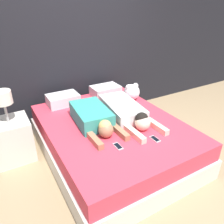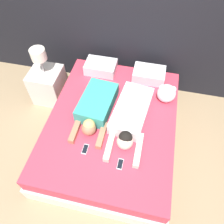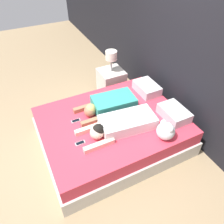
% 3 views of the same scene
% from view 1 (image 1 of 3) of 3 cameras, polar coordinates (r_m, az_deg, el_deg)
% --- Properties ---
extents(ground_plane, '(12.00, 12.00, 0.00)m').
position_cam_1_polar(ground_plane, '(3.15, 0.00, -10.54)').
color(ground_plane, '#9E8460').
extents(wall_back, '(12.00, 0.06, 2.60)m').
position_cam_1_polar(wall_back, '(3.66, -10.09, 16.93)').
color(wall_back, black).
rests_on(wall_back, ground_plane).
extents(bed, '(1.70, 2.16, 0.50)m').
position_cam_1_polar(bed, '(3.00, 0.00, -6.85)').
color(bed, beige).
rests_on(bed, ground_plane).
extents(pillow_head_left, '(0.46, 0.32, 0.16)m').
position_cam_1_polar(pillow_head_left, '(3.42, -12.68, 3.21)').
color(pillow_head_left, silver).
rests_on(pillow_head_left, bed).
extents(pillow_head_right, '(0.46, 0.32, 0.16)m').
position_cam_1_polar(pillow_head_right, '(3.68, -1.71, 5.61)').
color(pillow_head_right, silver).
rests_on(pillow_head_right, bed).
extents(person_left, '(0.45, 0.95, 0.21)m').
position_cam_1_polar(person_left, '(2.78, -4.82, -1.49)').
color(person_left, teal).
rests_on(person_left, bed).
extents(person_right, '(0.49, 1.15, 0.22)m').
position_cam_1_polar(person_right, '(2.96, 3.66, 0.16)').
color(person_right, silver).
rests_on(person_right, bed).
extents(cell_phone_left, '(0.06, 0.13, 0.01)m').
position_cam_1_polar(cell_phone_left, '(2.41, 1.58, -8.93)').
color(cell_phone_left, silver).
rests_on(cell_phone_left, bed).
extents(cell_phone_right, '(0.06, 0.13, 0.01)m').
position_cam_1_polar(cell_phone_right, '(2.58, 11.16, -6.93)').
color(cell_phone_right, silver).
rests_on(cell_phone_right, bed).
extents(plush_toy, '(0.25, 0.25, 0.26)m').
position_cam_1_polar(plush_toy, '(3.50, 5.18, 5.32)').
color(plush_toy, white).
rests_on(plush_toy, bed).
extents(nightstand, '(0.47, 0.47, 0.97)m').
position_cam_1_polar(nightstand, '(3.17, -24.58, -6.09)').
color(nightstand, beige).
rests_on(nightstand, ground_plane).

